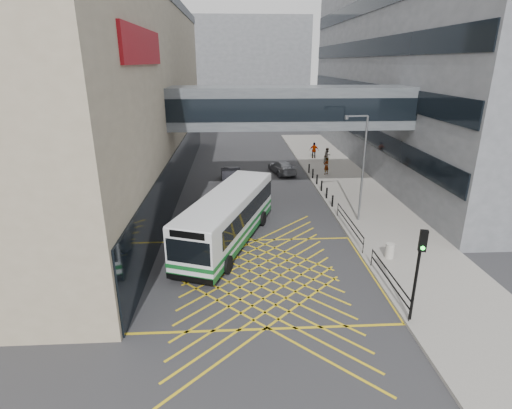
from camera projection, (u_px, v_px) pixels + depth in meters
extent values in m
plane|color=#333335|center=(260.00, 276.00, 21.22)|extent=(120.00, 120.00, 0.00)
cube|color=tan|center=(28.00, 97.00, 32.61)|extent=(24.00, 42.00, 16.00)
cube|color=black|center=(181.00, 166.00, 35.27)|extent=(0.10, 41.50, 4.00)
cube|color=maroon|center=(143.00, 46.00, 20.78)|extent=(0.18, 9.00, 1.80)
cube|color=slate|center=(474.00, 69.00, 41.66)|extent=(24.00, 44.00, 20.00)
cube|color=black|center=(356.00, 128.00, 43.05)|extent=(0.10, 43.50, 1.60)
cube|color=black|center=(359.00, 89.00, 41.70)|extent=(0.10, 43.50, 1.60)
cube|color=black|center=(363.00, 48.00, 40.35)|extent=(0.10, 43.50, 1.60)
cube|color=black|center=(367.00, 5.00, 39.00)|extent=(0.10, 43.50, 1.60)
cube|color=slate|center=(229.00, 71.00, 74.46)|extent=(28.00, 16.00, 18.00)
cube|color=#4D5257|center=(290.00, 107.00, 30.12)|extent=(20.00, 4.00, 3.00)
cube|color=black|center=(294.00, 110.00, 28.22)|extent=(19.50, 0.06, 1.60)
cube|color=black|center=(286.00, 104.00, 32.02)|extent=(19.50, 0.06, 1.60)
cube|color=gray|center=(349.00, 188.00, 35.76)|extent=(6.00, 54.00, 0.16)
cube|color=gold|center=(260.00, 276.00, 21.22)|extent=(12.00, 9.00, 0.01)
cube|color=silver|center=(228.00, 217.00, 24.57)|extent=(6.18, 11.44, 2.76)
cube|color=#115721|center=(229.00, 235.00, 24.98)|extent=(6.23, 11.49, 0.35)
cube|color=#115721|center=(228.00, 227.00, 24.79)|extent=(6.25, 11.50, 0.22)
cube|color=black|center=(231.00, 208.00, 25.00)|extent=(5.76, 10.11, 1.07)
cube|color=black|center=(188.00, 252.00, 19.43)|extent=(2.24, 0.87, 1.23)
cube|color=black|center=(187.00, 235.00, 19.10)|extent=(1.75, 0.68, 0.36)
cube|color=silver|center=(228.00, 195.00, 24.10)|extent=(6.13, 11.33, 0.10)
cube|color=black|center=(190.00, 279.00, 19.91)|extent=(2.44, 0.95, 0.31)
cube|color=black|center=(254.00, 206.00, 30.05)|extent=(2.44, 0.95, 0.31)
cylinder|color=black|center=(184.00, 258.00, 22.01)|extent=(0.61, 1.06, 1.02)
cylinder|color=black|center=(227.00, 265.00, 21.32)|extent=(0.61, 1.06, 1.02)
cylinder|color=black|center=(227.00, 215.00, 28.28)|extent=(0.61, 1.06, 1.02)
cylinder|color=black|center=(262.00, 218.00, 27.59)|extent=(0.61, 1.06, 1.02)
imported|color=white|center=(206.00, 229.00, 25.20)|extent=(2.72, 5.17, 1.57)
imported|color=black|center=(231.00, 175.00, 37.14)|extent=(2.29, 5.20, 1.59)
imported|color=gray|center=(282.00, 167.00, 40.43)|extent=(2.89, 4.76, 1.38)
cylinder|color=black|center=(415.00, 282.00, 16.78)|extent=(0.16, 0.16, 3.64)
cube|color=black|center=(423.00, 241.00, 15.88)|extent=(0.34, 0.26, 0.91)
sphere|color=#19E533|center=(423.00, 248.00, 15.87)|extent=(0.21, 0.21, 0.17)
cylinder|color=slate|center=(363.00, 170.00, 27.05)|extent=(0.16, 0.16, 7.28)
cube|color=slate|center=(357.00, 116.00, 25.70)|extent=(1.45, 0.27, 0.09)
cylinder|color=slate|center=(347.00, 117.00, 25.60)|extent=(0.28, 0.28, 0.23)
cylinder|color=#ADA89E|center=(390.00, 251.00, 22.71)|extent=(0.50, 0.50, 0.86)
cube|color=black|center=(390.00, 273.00, 19.29)|extent=(0.05, 5.00, 0.05)
cube|color=black|center=(389.00, 280.00, 19.42)|extent=(0.05, 5.00, 0.05)
cube|color=black|center=(350.00, 219.00, 25.87)|extent=(0.05, 6.00, 0.05)
cube|color=black|center=(349.00, 225.00, 26.00)|extent=(0.05, 6.00, 0.05)
cylinder|color=black|center=(410.00, 311.00, 17.09)|extent=(0.04, 0.04, 1.00)
cylinder|color=black|center=(372.00, 257.00, 21.79)|extent=(0.04, 0.04, 1.00)
cylinder|color=black|center=(363.00, 245.00, 23.20)|extent=(0.04, 0.04, 1.00)
cylinder|color=black|center=(338.00, 209.00, 28.84)|extent=(0.04, 0.04, 1.00)
cylinder|color=black|center=(333.00, 201.00, 30.74)|extent=(0.14, 0.14, 0.90)
cylinder|color=black|center=(327.00, 193.00, 32.62)|extent=(0.14, 0.14, 0.90)
cylinder|color=black|center=(322.00, 186.00, 34.50)|extent=(0.14, 0.14, 0.90)
cylinder|color=black|center=(317.00, 179.00, 36.38)|extent=(0.14, 0.14, 0.90)
cylinder|color=black|center=(313.00, 174.00, 38.26)|extent=(0.14, 0.14, 0.90)
cylinder|color=black|center=(309.00, 168.00, 40.14)|extent=(0.14, 0.14, 0.90)
imported|color=gray|center=(326.00, 166.00, 39.46)|extent=(0.83, 0.78, 1.69)
imported|color=gray|center=(327.00, 156.00, 43.62)|extent=(0.97, 0.88, 1.73)
imported|color=gray|center=(314.00, 150.00, 46.07)|extent=(1.17, 0.77, 1.83)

